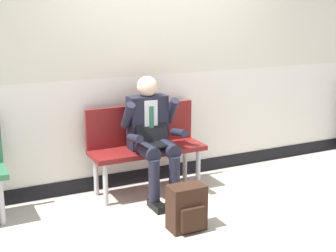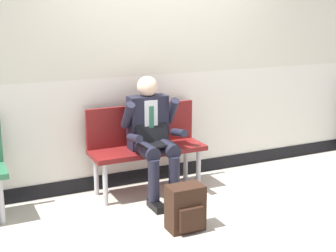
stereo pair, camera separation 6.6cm
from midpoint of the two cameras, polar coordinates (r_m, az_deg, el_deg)
ground_plane at (r=5.02m, az=1.49°, el=-8.39°), size 18.00×18.00×0.00m
station_wall at (r=5.22m, az=-1.69°, el=9.71°), size 6.65×0.14×3.06m
bench_with_person at (r=5.04m, az=-3.15°, el=-1.84°), size 1.20×0.42×0.91m
person_seated at (r=4.83m, az=-2.24°, el=-1.02°), size 0.57×0.70×1.24m
backpack at (r=4.25m, az=1.82°, el=-9.77°), size 0.32×0.24×0.41m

